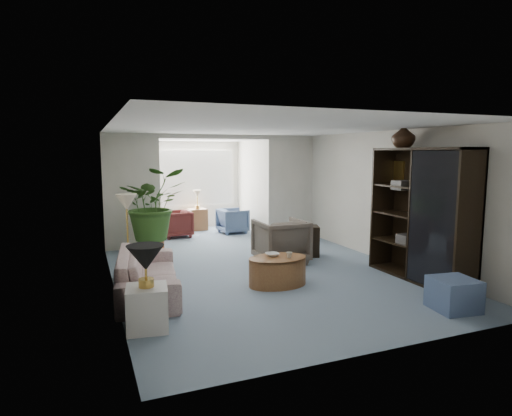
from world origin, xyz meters
name	(u,v)px	position (x,y,z in m)	size (l,w,h in m)	color
floor	(269,276)	(0.00, 0.00, 0.00)	(6.00, 6.00, 0.00)	#869CB0
sunroom_floor	(205,234)	(0.00, 4.10, 0.00)	(2.60, 2.60, 0.00)	#869CB0
back_pier_left	(132,192)	(-1.90, 3.00, 1.25)	(1.20, 0.12, 2.50)	silver
back_pier_right	(291,187)	(1.90, 3.00, 1.25)	(1.20, 0.12, 2.50)	silver
back_header	(217,137)	(0.00, 3.00, 2.45)	(2.60, 0.12, 0.10)	silver
window_pane	(194,178)	(0.00, 5.18, 1.40)	(2.20, 0.02, 1.50)	white
window_blinds	(195,178)	(0.00, 5.15, 1.40)	(2.20, 0.02, 1.50)	white
framed_picture	(394,174)	(2.46, -0.10, 1.70)	(0.04, 0.50, 0.40)	#C4B49D
sofa	(148,273)	(-2.03, -0.14, 0.31)	(2.15, 0.84, 0.63)	beige
end_table	(147,308)	(-2.23, -1.49, 0.26)	(0.47, 0.47, 0.52)	silver
table_lamp	(145,258)	(-2.23, -1.49, 0.87)	(0.44, 0.44, 0.30)	black
floor_lamp	(126,202)	(-2.20, 1.07, 1.25)	(0.36, 0.36, 0.28)	beige
coffee_table	(278,271)	(-0.07, -0.50, 0.23)	(0.95, 0.95, 0.45)	brown
coffee_bowl	(272,255)	(-0.12, -0.40, 0.48)	(0.21, 0.21, 0.05)	silver
coffee_cup	(289,255)	(0.08, -0.60, 0.50)	(0.10, 0.10, 0.09)	beige
wingback_chair	(281,241)	(0.58, 0.77, 0.42)	(0.89, 0.92, 0.84)	#665D50
side_table_dark	(306,241)	(1.28, 1.07, 0.31)	(0.51, 0.41, 0.62)	black
entertainment_cabinet	(421,215)	(2.23, -1.08, 1.09)	(0.52, 1.95, 2.17)	black
cabinet_urn	(403,136)	(2.23, -0.58, 2.37)	(0.39, 0.39, 0.41)	black
ottoman	(454,294)	(1.65, -2.37, 0.21)	(0.54, 0.54, 0.43)	slate
plant_pot	(154,248)	(-1.58, 2.25, 0.16)	(0.40, 0.40, 0.32)	brown
house_plant	(153,204)	(-1.58, 2.25, 1.06)	(1.33, 1.15, 1.48)	#2C531C
sunroom_chair_blue	(233,221)	(0.72, 4.01, 0.32)	(0.68, 0.70, 0.64)	slate
sunroom_chair_maroon	(176,224)	(-0.78, 4.01, 0.33)	(0.70, 0.73, 0.66)	#581E1F
sunroom_table	(198,219)	(-0.03, 4.76, 0.29)	(0.47, 0.37, 0.58)	brown
shelf_clutter	(423,215)	(2.18, -1.19, 1.09)	(0.30, 1.22, 1.06)	black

